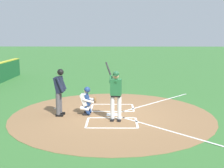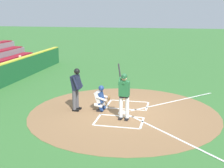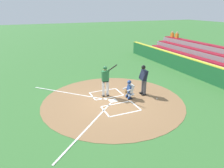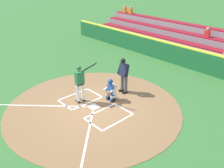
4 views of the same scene
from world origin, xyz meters
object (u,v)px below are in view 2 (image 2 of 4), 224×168
batter (124,93)px  catcher (101,98)px  plate_umpire (76,86)px  baseball (75,103)px

batter → catcher: batter is taller
plate_umpire → baseball: plate_umpire is taller
plate_umpire → baseball: 1.44m
catcher → baseball: (-0.72, -1.45, -0.55)m
plate_umpire → batter: bearing=73.2°
catcher → plate_umpire: size_ratio=0.61×
batter → baseball: 3.22m
catcher → plate_umpire: plate_umpire is taller
batter → plate_umpire: batter is taller
catcher → baseball: bearing=-116.3°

